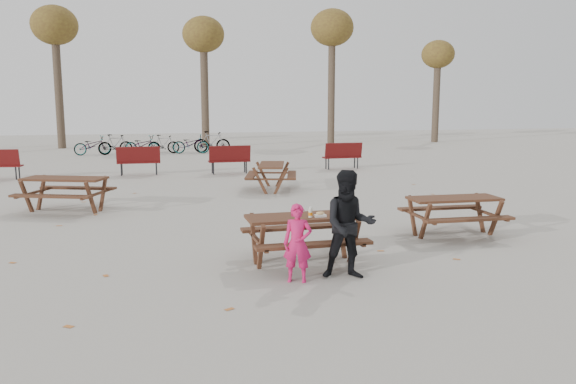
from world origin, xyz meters
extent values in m
plane|color=gray|center=(0.00, 0.00, 0.00)|extent=(80.00, 80.00, 0.00)
cube|color=#351E13|center=(0.00, 0.00, 0.75)|extent=(1.80, 0.70, 0.05)
cube|color=#351E13|center=(0.00, -0.60, 0.45)|extent=(1.80, 0.25, 0.05)
cube|color=#351E13|center=(0.00, 0.60, 0.45)|extent=(1.80, 0.25, 0.05)
cylinder|color=#351E13|center=(-0.75, -0.30, 0.36)|extent=(0.08, 0.08, 0.73)
cylinder|color=#351E13|center=(-0.75, 0.30, 0.36)|extent=(0.08, 0.08, 0.73)
cylinder|color=#351E13|center=(0.75, -0.30, 0.36)|extent=(0.08, 0.08, 0.73)
cylinder|color=#351E13|center=(0.75, 0.30, 0.36)|extent=(0.08, 0.08, 0.73)
cube|color=silver|center=(0.23, -0.16, 0.79)|extent=(0.18, 0.11, 0.03)
ellipsoid|color=tan|center=(0.23, -0.16, 0.83)|extent=(0.14, 0.06, 0.05)
cylinder|color=silver|center=(0.07, -0.17, 0.85)|extent=(0.06, 0.06, 0.15)
cylinder|color=orange|center=(0.07, -0.17, 0.83)|extent=(0.07, 0.07, 0.05)
cylinder|color=white|center=(0.07, -0.17, 0.94)|extent=(0.03, 0.03, 0.02)
imported|color=#CA1958|center=(-0.34, -0.89, 0.57)|extent=(0.48, 0.39, 1.13)
imported|color=black|center=(0.43, -0.92, 0.80)|extent=(0.88, 0.75, 1.59)
imported|color=black|center=(-4.96, 20.79, 0.47)|extent=(1.90, 1.20, 0.94)
imported|color=black|center=(-3.87, 20.68, 0.50)|extent=(1.74, 0.89, 1.01)
imported|color=black|center=(-2.56, 20.29, 0.48)|extent=(1.94, 1.36, 0.97)
imported|color=black|center=(-1.52, 20.78, 0.47)|extent=(1.62, 0.66, 0.95)
imported|color=black|center=(-0.17, 20.41, 0.48)|extent=(1.91, 0.91, 0.97)
imported|color=black|center=(0.90, 20.51, 0.55)|extent=(1.90, 0.78, 1.11)
cylinder|color=#382B21|center=(-7.00, 25.50, 3.15)|extent=(0.44, 0.44, 6.30)
ellipsoid|color=brown|center=(-7.00, 25.50, 6.75)|extent=(2.52, 2.52, 2.14)
cylinder|color=#382B21|center=(1.00, 24.50, 2.97)|extent=(0.44, 0.44, 5.95)
ellipsoid|color=brown|center=(1.00, 24.50, 6.38)|extent=(2.38, 2.38, 2.02)
cylinder|color=#382B21|center=(9.00, 25.50, 3.32)|extent=(0.44, 0.44, 6.65)
ellipsoid|color=brown|center=(9.00, 25.50, 7.12)|extent=(2.66, 2.66, 2.26)
cylinder|color=#382B21|center=(16.00, 25.00, 2.62)|extent=(0.44, 0.44, 5.25)
ellipsoid|color=brown|center=(16.00, 25.00, 5.62)|extent=(2.10, 2.10, 1.79)
camera|label=1|loc=(-2.38, -8.40, 2.54)|focal=35.00mm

